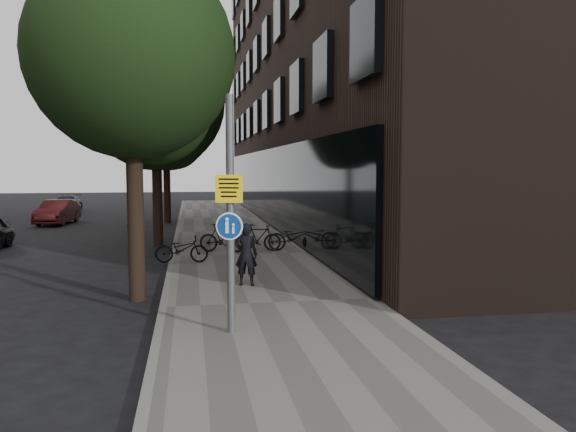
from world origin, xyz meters
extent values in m
plane|color=black|center=(0.00, 0.00, 0.00)|extent=(120.00, 120.00, 0.00)
cube|color=slate|center=(0.25, 10.00, 0.06)|extent=(4.50, 60.00, 0.12)
cube|color=slate|center=(-2.00, 10.00, 0.07)|extent=(0.15, 60.00, 0.13)
cube|color=black|center=(8.50, 22.00, 9.00)|extent=(12.00, 40.00, 18.00)
cylinder|color=black|center=(-2.60, 4.50, 1.60)|extent=(0.36, 0.36, 3.20)
sphere|color=black|center=(-2.60, 4.50, 5.30)|extent=(4.40, 4.40, 4.40)
sphere|color=black|center=(-2.20, 5.30, 4.30)|extent=(2.64, 2.64, 2.64)
cylinder|color=black|center=(-2.60, 13.00, 1.60)|extent=(0.36, 0.36, 3.20)
sphere|color=black|center=(-2.60, 13.00, 5.30)|extent=(5.00, 5.00, 5.00)
sphere|color=black|center=(-2.20, 13.80, 4.30)|extent=(3.00, 3.00, 3.00)
cylinder|color=black|center=(-2.60, 22.00, 1.60)|extent=(0.36, 0.36, 3.20)
sphere|color=black|center=(-2.60, 22.00, 5.30)|extent=(5.00, 5.00, 5.00)
sphere|color=black|center=(-2.20, 22.80, 4.30)|extent=(3.00, 3.00, 3.00)
cylinder|color=#595B5E|center=(-0.77, 1.36, 2.12)|extent=(0.13, 0.13, 4.01)
cube|color=yellow|center=(-0.77, 1.36, 2.57)|extent=(0.45, 0.17, 0.46)
cylinder|color=navy|center=(-0.77, 1.36, 1.95)|extent=(0.39, 0.14, 0.41)
cylinder|color=white|center=(-0.77, 1.36, 1.95)|extent=(0.44, 0.16, 0.46)
imported|color=black|center=(-0.13, 5.11, 0.87)|extent=(0.63, 0.50, 1.49)
imported|color=black|center=(2.00, 10.35, 0.59)|extent=(1.88, 1.13, 0.93)
imported|color=black|center=(0.81, 10.47, 0.57)|extent=(1.53, 0.49, 0.91)
imported|color=black|center=(-1.69, 8.64, 0.53)|extent=(1.58, 0.66, 0.81)
imported|color=black|center=(-0.38, 10.50, 0.59)|extent=(1.63, 0.89, 0.94)
imported|color=maroon|center=(-8.17, 22.42, 0.62)|extent=(1.70, 3.89, 1.25)
imported|color=black|center=(-9.32, 30.29, 0.55)|extent=(1.65, 3.85, 1.10)
camera|label=1|loc=(-1.43, -8.03, 2.93)|focal=35.00mm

